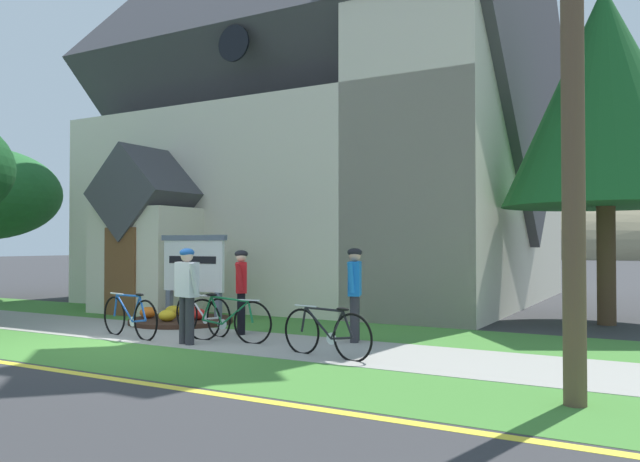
% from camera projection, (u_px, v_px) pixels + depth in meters
% --- Properties ---
extents(ground, '(140.00, 140.00, 0.00)m').
position_uv_depth(ground, '(262.00, 320.00, 13.98)').
color(ground, '#333335').
extents(sidewalk_slab, '(32.00, 2.19, 0.01)m').
position_uv_depth(sidewalk_slab, '(129.00, 330.00, 12.33)').
color(sidewalk_slab, '#99968E').
rests_on(sidewalk_slab, ground).
extents(grass_verge, '(32.00, 2.02, 0.01)m').
position_uv_depth(grass_verge, '(33.00, 346.00, 10.49)').
color(grass_verge, '#427F33').
rests_on(grass_verge, ground).
extents(church_lawn, '(24.00, 2.30, 0.01)m').
position_uv_depth(church_lawn, '(203.00, 319.00, 14.29)').
color(church_lawn, '#427F33').
rests_on(church_lawn, ground).
extents(church_building, '(12.41, 12.78, 14.18)m').
position_uv_depth(church_building, '(342.00, 132.00, 19.66)').
color(church_building, beige).
rests_on(church_building, ground).
extents(church_sign, '(1.76, 0.14, 1.90)m').
position_uv_depth(church_sign, '(193.00, 266.00, 13.85)').
color(church_sign, slate).
rests_on(church_sign, ground).
extents(flower_bed, '(2.21, 2.21, 0.34)m').
position_uv_depth(flower_bed, '(180.00, 319.00, 13.50)').
color(flower_bed, '#382319').
rests_on(flower_bed, ground).
extents(bicycle_white, '(1.77, 0.19, 0.85)m').
position_uv_depth(bicycle_white, '(227.00, 320.00, 10.93)').
color(bicycle_white, black).
rests_on(bicycle_white, ground).
extents(bicycle_green, '(1.72, 0.52, 0.81)m').
position_uv_depth(bicycle_green, '(202.00, 314.00, 11.88)').
color(bicycle_green, black).
rests_on(bicycle_green, ground).
extents(bicycle_yellow, '(1.69, 0.37, 0.79)m').
position_uv_depth(bicycle_yellow, '(327.00, 333.00, 9.44)').
color(bicycle_yellow, black).
rests_on(bicycle_yellow, ground).
extents(bicycle_black, '(1.75, 0.43, 0.84)m').
position_uv_depth(bicycle_black, '(130.00, 316.00, 11.43)').
color(bicycle_black, black).
rests_on(bicycle_black, ground).
extents(cyclist_in_white_jersey, '(0.43, 0.67, 1.59)m').
position_uv_depth(cyclist_in_white_jersey, '(241.00, 286.00, 11.85)').
color(cyclist_in_white_jersey, black).
rests_on(cyclist_in_white_jersey, ground).
extents(cyclist_in_green_jersey, '(0.60, 0.38, 1.64)m').
position_uv_depth(cyclist_in_green_jersey, '(187.00, 288.00, 10.64)').
color(cyclist_in_green_jersey, '#2D2D33').
rests_on(cyclist_in_green_jersey, ground).
extents(cyclist_in_yellow_jersey, '(0.35, 0.70, 1.64)m').
position_uv_depth(cyclist_in_yellow_jersey, '(355.00, 287.00, 10.91)').
color(cyclist_in_yellow_jersey, '#2D2D33').
rests_on(cyclist_in_yellow_jersey, ground).
extents(roadside_conifer, '(4.28, 4.28, 7.23)m').
position_uv_depth(roadside_conifer, '(605.00, 96.00, 13.33)').
color(roadside_conifer, '#4C3823').
rests_on(roadside_conifer, ground).
extents(distant_hill, '(109.44, 36.35, 17.02)m').
position_uv_depth(distant_hill, '(543.00, 256.00, 84.44)').
color(distant_hill, '#847A5B').
rests_on(distant_hill, ground).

